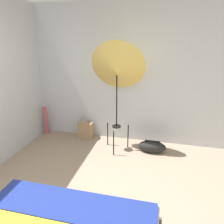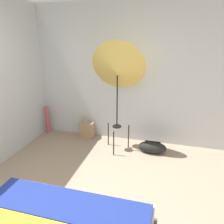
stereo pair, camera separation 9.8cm
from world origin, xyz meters
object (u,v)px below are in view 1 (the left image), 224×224
at_px(tote_bag, 86,130).
at_px(paper_roll, 46,120).
at_px(photo_umbrella, 117,69).
at_px(duffel_bag, 152,147).

bearing_deg(tote_bag, paper_roll, 179.19).
height_order(photo_umbrella, duffel_bag, photo_umbrella).
relative_size(tote_bag, duffel_bag, 0.97).
distance_m(tote_bag, duffel_bag, 1.40).
xyz_separation_m(photo_umbrella, tote_bag, (-0.72, 0.31, -1.31)).
relative_size(photo_umbrella, duffel_bag, 3.92).
relative_size(tote_bag, paper_roll, 0.80).
xyz_separation_m(photo_umbrella, paper_roll, (-1.62, 0.32, -1.19)).
height_order(tote_bag, duffel_bag, tote_bag).
distance_m(photo_umbrella, tote_bag, 1.53).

